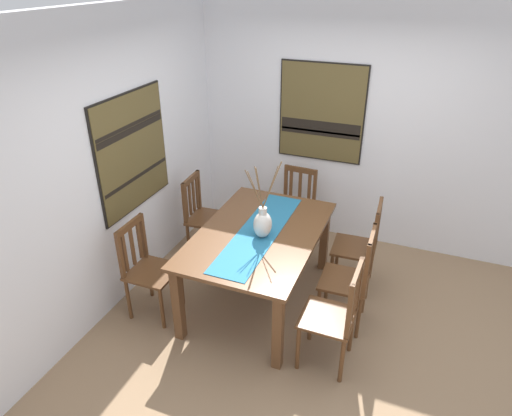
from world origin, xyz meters
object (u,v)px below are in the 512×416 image
at_px(dining_table, 259,242).
at_px(chair_1, 147,268).
at_px(chair_0, 352,277).
at_px(painting_on_back_wall, 132,152).
at_px(centerpiece_vase, 263,223).
at_px(chair_4, 336,315).
at_px(chair_3, 361,244).
at_px(painting_on_side_wall, 321,113).
at_px(chair_5, 204,215).
at_px(chair_2, 295,206).

distance_m(dining_table, chair_1, 1.06).
xyz_separation_m(chair_0, painting_on_back_wall, (-0.04, 2.16, 0.89)).
distance_m(dining_table, centerpiece_vase, 0.26).
distance_m(dining_table, chair_4, 1.03).
xyz_separation_m(chair_0, chair_3, (0.58, 0.02, -0.01)).
bearing_deg(painting_on_side_wall, chair_1, 153.10).
relative_size(chair_0, painting_on_side_wall, 0.90).
height_order(dining_table, chair_4, chair_4).
bearing_deg(centerpiece_vase, painting_on_side_wall, -3.23).
bearing_deg(painting_on_side_wall, chair_5, 133.73).
height_order(centerpiece_vase, painting_on_back_wall, painting_on_back_wall).
xyz_separation_m(centerpiece_vase, chair_4, (-0.48, -0.81, -0.41)).
bearing_deg(chair_0, chair_3, 2.21).
relative_size(dining_table, chair_3, 1.72).
distance_m(painting_on_back_wall, painting_on_side_wall, 2.12).
bearing_deg(dining_table, chair_5, 57.98).
xyz_separation_m(chair_4, painting_on_side_wall, (2.07, 0.72, 1.00)).
bearing_deg(chair_3, chair_5, 90.80).
bearing_deg(painting_on_back_wall, chair_2, -46.20).
relative_size(centerpiece_vase, painting_on_back_wall, 0.66).
relative_size(chair_0, chair_4, 1.02).
bearing_deg(chair_5, dining_table, -122.02).
bearing_deg(chair_3, dining_table, 123.51).
bearing_deg(painting_on_back_wall, chair_3, -73.93).
bearing_deg(chair_1, chair_0, -73.52).
distance_m(chair_2, painting_on_side_wall, 1.10).
xyz_separation_m(centerpiece_vase, painting_on_back_wall, (0.02, 1.33, 0.49)).
bearing_deg(chair_3, chair_4, 179.90).
relative_size(painting_on_back_wall, painting_on_side_wall, 1.02).
height_order(chair_0, chair_1, chair_0).
xyz_separation_m(chair_3, painting_on_back_wall, (-0.62, 2.14, 0.90)).
distance_m(chair_1, painting_on_back_wall, 1.10).
bearing_deg(painting_on_side_wall, chair_2, 157.30).
bearing_deg(painting_on_back_wall, chair_0, -88.93).
height_order(centerpiece_vase, chair_0, centerpiece_vase).
distance_m(chair_1, chair_3, 2.09).
bearing_deg(centerpiece_vase, chair_1, 116.31).
bearing_deg(painting_on_back_wall, painting_on_side_wall, -41.99).
relative_size(centerpiece_vase, painting_on_side_wall, 0.67).
height_order(chair_2, chair_4, chair_4).
height_order(centerpiece_vase, chair_1, centerpiece_vase).
xyz_separation_m(chair_2, painting_on_side_wall, (0.36, -0.15, 1.03)).
height_order(chair_3, chair_5, chair_3).
distance_m(chair_1, chair_5, 1.08).
distance_m(chair_2, chair_4, 1.92).
xyz_separation_m(chair_3, chair_4, (-1.11, 0.00, 0.00)).
bearing_deg(painting_on_back_wall, chair_4, -103.01).
height_order(centerpiece_vase, chair_2, centerpiece_vase).
bearing_deg(chair_0, centerpiece_vase, 93.86).
xyz_separation_m(dining_table, painting_on_back_wall, (-0.04, 1.27, 0.73)).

